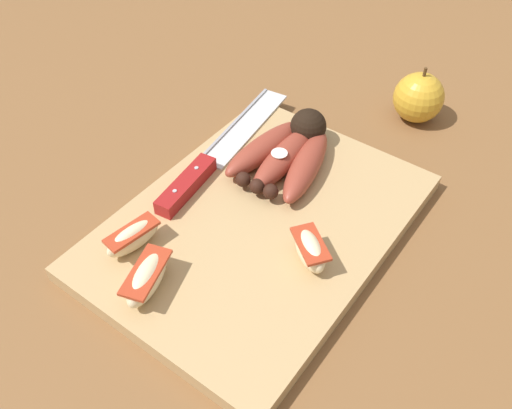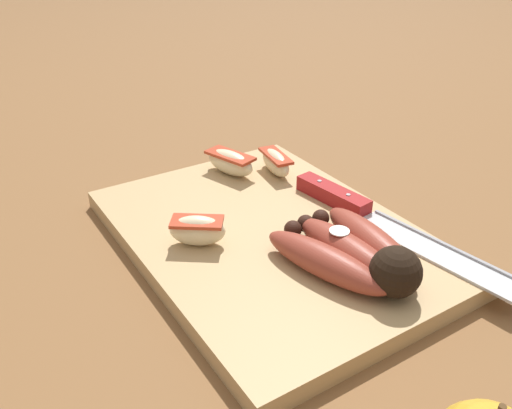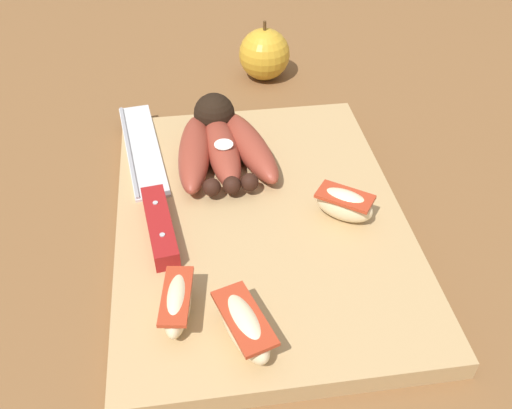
% 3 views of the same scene
% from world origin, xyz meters
% --- Properties ---
extents(ground_plane, '(6.00, 6.00, 0.00)m').
position_xyz_m(ground_plane, '(0.00, 0.00, 0.00)').
color(ground_plane, brown).
extents(cutting_board, '(0.38, 0.28, 0.02)m').
position_xyz_m(cutting_board, '(-0.01, 0.01, 0.01)').
color(cutting_board, tan).
rests_on(cutting_board, ground_plane).
extents(banana_bunch, '(0.15, 0.12, 0.05)m').
position_xyz_m(banana_bunch, '(0.09, 0.04, 0.04)').
color(banana_bunch, black).
rests_on(banana_bunch, cutting_board).
extents(chefs_knife, '(0.28, 0.06, 0.02)m').
position_xyz_m(chefs_knife, '(0.03, 0.11, 0.03)').
color(chefs_knife, silver).
rests_on(chefs_knife, cutting_board).
extents(apple_wedge_near, '(0.07, 0.03, 0.03)m').
position_xyz_m(apple_wedge_near, '(-0.12, 0.09, 0.04)').
color(apple_wedge_near, beige).
rests_on(apple_wedge_near, cutting_board).
extents(apple_wedge_middle, '(0.08, 0.05, 0.03)m').
position_xyz_m(apple_wedge_middle, '(-0.15, 0.04, 0.04)').
color(apple_wedge_middle, beige).
rests_on(apple_wedge_middle, cutting_board).
extents(apple_wedge_far, '(0.05, 0.06, 0.03)m').
position_xyz_m(apple_wedge_far, '(-0.03, -0.07, 0.04)').
color(apple_wedge_far, beige).
rests_on(apple_wedge_far, cutting_board).
extents(whole_apple, '(0.07, 0.07, 0.08)m').
position_xyz_m(whole_apple, '(0.30, -0.04, 0.04)').
color(whole_apple, gold).
rests_on(whole_apple, ground_plane).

